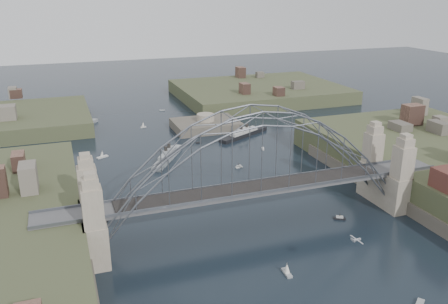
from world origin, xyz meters
TOP-DOWN VIEW (x-y plane):
  - ground at (0.00, 0.00)m, footprint 500.00×500.00m
  - bridge at (0.00, 0.00)m, footprint 84.00×13.80m
  - headland_nw at (-55.00, 95.00)m, footprint 60.00×45.00m
  - headland_ne at (50.00, 110.00)m, footprint 70.00×55.00m
  - fort_island at (12.00, 70.00)m, footprint 22.00×16.00m
  - naval_cruiser_near at (-7.48, 44.33)m, footprint 12.62×18.06m
  - naval_cruiser_far at (-27.10, 87.56)m, footprint 9.98×12.81m
  - ocean_liner at (21.36, 57.82)m, footprint 20.18×12.86m
  - aeroplane at (6.75, -24.39)m, footprint 1.65×3.08m
  - small_boat_a at (-16.05, 14.49)m, footprint 2.17×1.80m
  - small_boat_b at (9.14, 31.42)m, footprint 2.01×0.90m
  - small_boat_c at (-1.65, -17.90)m, footprint 1.09×2.90m
  - small_boat_d at (21.68, 43.45)m, footprint 1.54×2.39m
  - small_boat_e at (-24.81, 52.42)m, footprint 3.52×2.55m
  - small_boat_f at (5.11, 55.85)m, footprint 1.78×0.78m
  - small_boat_h at (-8.01, 79.15)m, footprint 2.06×1.21m
  - small_boat_i at (34.30, 10.84)m, footprint 2.70×1.88m
  - small_boat_k at (3.59, 100.72)m, footprint 2.23×1.58m
  - small_boat_l at (-38.81, 25.92)m, footprint 3.04×1.64m
  - small_boat_m at (17.99, -3.76)m, footprint 2.48×1.92m

SIDE VIEW (x-z plane):
  - fort_island at x=12.00m, z-range -5.04..4.36m
  - ground at x=0.00m, z-range 0.00..0.00m
  - small_boat_a at x=-16.05m, z-range -0.08..0.38m
  - small_boat_d at x=21.68m, z-range -0.08..0.38m
  - small_boat_f at x=5.11m, z-range -0.08..0.38m
  - small_boat_i at x=34.30m, z-range -0.08..0.38m
  - small_boat_k at x=3.59m, z-range -0.08..0.38m
  - small_boat_m at x=17.99m, z-range -0.43..1.00m
  - small_boat_b at x=9.14m, z-range -0.42..1.00m
  - headland_nw at x=-55.00m, z-range -4.00..5.00m
  - small_boat_e at x=-24.81m, z-range -0.50..1.88m
  - headland_ne at x=50.00m, z-range -4.00..5.50m
  - naval_cruiser_far at x=-27.10m, z-range -1.67..3.18m
  - small_boat_l at x=-38.81m, z-range -0.41..1.96m
  - small_boat_c at x=-1.65m, z-range -0.41..1.97m
  - ocean_liner at x=21.36m, z-range -1.81..3.44m
  - naval_cruiser_near at x=-7.48m, z-range -2.03..3.86m
  - small_boat_h at x=-8.01m, z-range -0.24..2.13m
  - aeroplane at x=6.75m, z-range 8.20..8.64m
  - bridge at x=0.00m, z-range 0.02..24.62m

